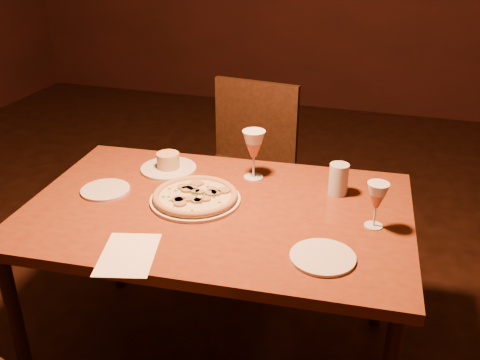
% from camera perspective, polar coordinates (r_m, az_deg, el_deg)
% --- Properties ---
extents(floor, '(7.00, 7.00, 0.00)m').
position_cam_1_polar(floor, '(2.46, -6.43, -17.25)').
color(floor, '#321A10').
rests_on(floor, ground).
extents(dining_table, '(1.44, 0.98, 0.74)m').
position_cam_1_polar(dining_table, '(1.97, -2.42, -4.57)').
color(dining_table, brown).
rests_on(dining_table, floor).
extents(chair_far, '(0.51, 0.51, 0.95)m').
position_cam_1_polar(chair_far, '(2.77, 0.58, 1.56)').
color(chair_far, black).
rests_on(chair_far, floor).
extents(pizza_plate, '(0.34, 0.34, 0.04)m').
position_cam_1_polar(pizza_plate, '(1.98, -4.80, -1.77)').
color(pizza_plate, silver).
rests_on(pizza_plate, dining_table).
extents(ramekin_saucer, '(0.23, 0.23, 0.07)m').
position_cam_1_polar(ramekin_saucer, '(2.24, -7.65, 1.66)').
color(ramekin_saucer, silver).
rests_on(ramekin_saucer, dining_table).
extents(wine_glass_far, '(0.09, 0.09, 0.20)m').
position_cam_1_polar(wine_glass_far, '(2.12, 1.47, 2.71)').
color(wine_glass_far, '#AD6148').
rests_on(wine_glass_far, dining_table).
extents(wine_glass_right, '(0.07, 0.07, 0.16)m').
position_cam_1_polar(wine_glass_right, '(1.84, 14.30, -2.62)').
color(wine_glass_right, '#AD6148').
rests_on(wine_glass_right, dining_table).
extents(water_tumbler, '(0.07, 0.07, 0.12)m').
position_cam_1_polar(water_tumbler, '(2.04, 10.46, 0.08)').
color(water_tumbler, '#B1BCC1').
rests_on(water_tumbler, dining_table).
extents(side_plate_left, '(0.19, 0.19, 0.01)m').
position_cam_1_polar(side_plate_left, '(2.12, -14.17, -1.04)').
color(side_plate_left, silver).
rests_on(side_plate_left, dining_table).
extents(side_plate_near, '(0.20, 0.20, 0.01)m').
position_cam_1_polar(side_plate_near, '(1.68, 8.81, -8.14)').
color(side_plate_near, silver).
rests_on(side_plate_near, dining_table).
extents(menu_card, '(0.22, 0.28, 0.00)m').
position_cam_1_polar(menu_card, '(1.71, -11.84, -7.77)').
color(menu_card, white).
rests_on(menu_card, dining_table).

